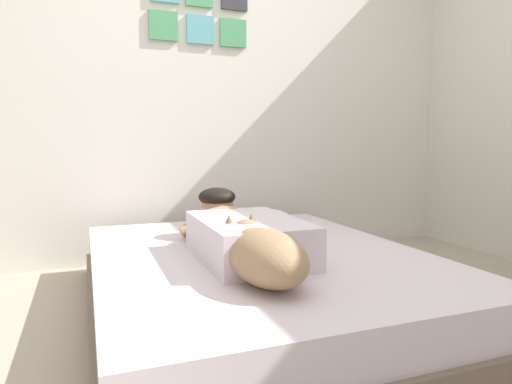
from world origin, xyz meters
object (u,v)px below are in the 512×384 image
pillow (249,218)px  dog (263,254)px  bed (258,282)px  coffee_cup (250,230)px  cell_phone (253,275)px  person_lying (238,230)px

pillow → dog: 1.09m
pillow → bed: bearing=-106.4°
dog → coffee_cup: dog is taller
dog → cell_phone: (-0.01, 0.07, -0.10)m
pillow → cell_phone: size_ratio=3.71×
bed → dog: 0.51m
coffee_cup → bed: bearing=-104.3°
dog → cell_phone: size_ratio=4.11×
pillow → cell_phone: (-0.34, -0.97, -0.05)m
pillow → dog: dog is taller
person_lying → cell_phone: size_ratio=6.57×
cell_phone → dog: bearing=-79.7°
bed → person_lying: bearing=156.9°
bed → cell_phone: 0.41m
bed → coffee_cup: 0.40m
cell_phone → person_lying: bearing=79.7°
pillow → person_lying: size_ratio=0.57×
coffee_cup → pillow: bearing=71.0°
bed → dog: dog is taller
pillow → person_lying: bearing=-114.6°
dog → cell_phone: bearing=100.3°
bed → person_lying: (-0.09, 0.04, 0.25)m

